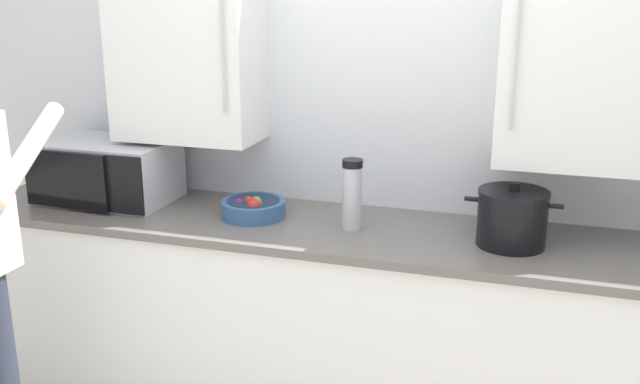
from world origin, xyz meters
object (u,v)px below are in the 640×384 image
object	(u,v)px
microwave_oven	(102,171)
stock_pot	(512,218)
fruit_bowl	(253,207)
thermos_flask	(352,194)

from	to	relation	value
microwave_oven	stock_pot	distance (m)	1.77
microwave_oven	fruit_bowl	distance (m)	0.74
microwave_oven	fruit_bowl	bearing A→B (deg)	-2.25
stock_pot	fruit_bowl	distance (m)	1.04
microwave_oven	stock_pot	size ratio (longest dim) A/B	1.62
microwave_oven	thermos_flask	world-z (taller)	thermos_flask
stock_pot	thermos_flask	world-z (taller)	thermos_flask
fruit_bowl	microwave_oven	bearing A→B (deg)	177.75
thermos_flask	microwave_oven	bearing A→B (deg)	177.62
microwave_oven	stock_pot	xyz separation A→B (m)	(1.76, -0.05, -0.03)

